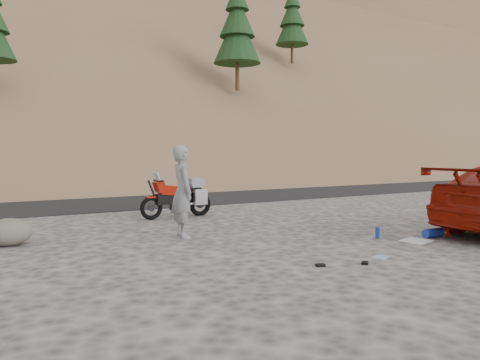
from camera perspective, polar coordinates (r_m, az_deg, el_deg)
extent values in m
plane|color=#42403D|center=(9.02, 4.46, -7.10)|extent=(140.00, 140.00, 0.00)
cube|color=black|center=(17.11, -13.29, -2.21)|extent=(120.00, 7.00, 0.05)
cube|color=brown|center=(38.44, -20.29, 12.70)|extent=(110.00, 51.90, 46.72)
cube|color=brown|center=(38.49, -20.30, 13.15)|extent=(110.00, 43.28, 36.46)
cube|color=brown|center=(58.99, -24.14, 15.19)|extent=(120.00, 40.00, 30.00)
cylinder|color=#3B2615|center=(26.18, -0.33, 12.85)|extent=(0.22, 0.22, 1.82)
cone|color=black|center=(26.59, -0.34, 17.12)|extent=(2.60, 2.60, 2.92)
cone|color=black|center=(26.87, -0.34, 19.42)|extent=(1.95, 1.95, 2.28)
cylinder|color=#3B2615|center=(32.37, 6.36, 15.28)|extent=(0.18, 0.18, 1.54)
cone|color=black|center=(32.76, 6.38, 18.19)|extent=(2.20, 2.20, 2.48)
cone|color=black|center=(33.01, 6.39, 19.76)|extent=(1.65, 1.65, 1.93)
torus|color=black|center=(11.58, -10.76, -3.37)|extent=(0.59, 0.15, 0.58)
cylinder|color=black|center=(11.58, -10.76, -3.37)|extent=(0.18, 0.07, 0.18)
torus|color=black|center=(12.19, -4.89, -2.98)|extent=(0.62, 0.17, 0.62)
cylinder|color=black|center=(12.19, -4.89, -2.98)|extent=(0.20, 0.08, 0.19)
cylinder|color=black|center=(11.57, -10.46, -1.75)|extent=(0.33, 0.08, 0.71)
cylinder|color=black|center=(11.60, -9.92, -0.07)|extent=(0.08, 0.55, 0.04)
cube|color=black|center=(11.84, -7.85, -2.25)|extent=(1.07, 0.28, 0.26)
cube|color=black|center=(11.90, -7.47, -3.07)|extent=(0.41, 0.29, 0.25)
cube|color=#961508|center=(11.73, -8.74, -1.23)|extent=(0.48, 0.30, 0.27)
cube|color=#961508|center=(11.62, -9.80, -0.76)|extent=(0.29, 0.32, 0.31)
cube|color=silver|center=(11.58, -10.08, 0.36)|extent=(0.12, 0.27, 0.22)
cube|color=black|center=(11.92, -6.92, -1.06)|extent=(0.50, 0.23, 0.11)
cube|color=black|center=(12.08, -5.52, -1.16)|extent=(0.32, 0.18, 0.09)
cube|color=#B0B0B5|center=(11.92, -4.82, -2.06)|extent=(0.36, 0.13, 0.40)
cube|color=#B0B0B5|center=(12.31, -5.89, -1.90)|extent=(0.36, 0.13, 0.40)
cube|color=gray|center=(12.08, -5.45, -0.32)|extent=(0.39, 0.32, 0.23)
cube|color=#961508|center=(11.55, -10.77, -2.07)|extent=(0.27, 0.12, 0.04)
cylinder|color=black|center=(11.80, -6.91, -3.85)|extent=(0.03, 0.19, 0.32)
cylinder|color=#B0B0B5|center=(11.99, -5.33, -2.79)|extent=(0.41, 0.11, 0.11)
imported|color=gray|center=(9.19, -6.98, -6.92)|extent=(0.51, 0.70, 1.78)
ellipsoid|color=#524D46|center=(9.22, -26.37, -5.70)|extent=(0.84, 0.77, 0.48)
cube|color=white|center=(9.30, 20.67, -6.94)|extent=(0.59, 0.55, 0.02)
cylinder|color=#1B31A3|center=(9.80, 22.49, -5.99)|extent=(0.45, 0.20, 0.18)
cylinder|color=#1B31A3|center=(9.35, 16.41, -6.19)|extent=(0.08, 0.08, 0.21)
cone|color=red|center=(10.11, 24.00, -5.80)|extent=(0.14, 0.14, 0.16)
cube|color=black|center=(6.94, 9.77, -10.19)|extent=(0.15, 0.12, 0.04)
cube|color=black|center=(7.20, 14.99, -9.73)|extent=(0.15, 0.14, 0.04)
cube|color=#82A9C9|center=(7.71, 16.70, -9.00)|extent=(0.31, 0.27, 0.01)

